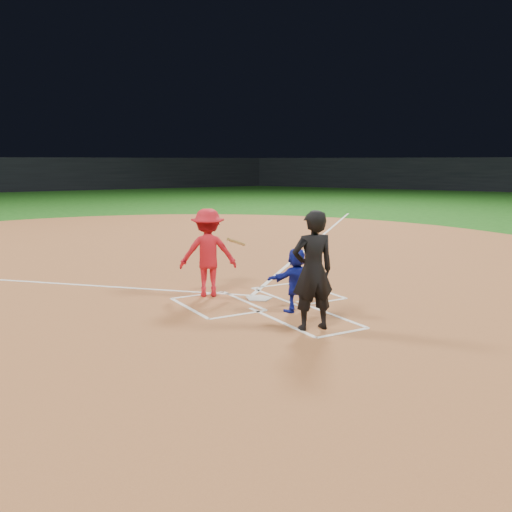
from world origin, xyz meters
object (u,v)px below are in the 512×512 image
home_plate (259,298)px  umpire (313,271)px  catcher (296,280)px  batter_at_plate (208,253)px

home_plate → umpire: (-0.32, -2.35, 1.02)m
home_plate → catcher: bearing=94.9°
batter_at_plate → umpire: bearing=-81.3°
batter_at_plate → home_plate: bearing=-43.8°
catcher → umpire: (-0.43, -1.12, 0.41)m
home_plate → umpire: umpire is taller
home_plate → umpire: 2.58m
catcher → umpire: umpire is taller
catcher → umpire: bearing=69.2°
home_plate → umpire: size_ratio=0.29×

